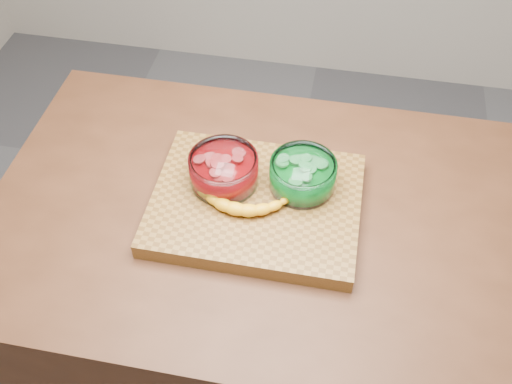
# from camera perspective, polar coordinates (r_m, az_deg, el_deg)

# --- Properties ---
(ground) EXTENTS (3.50, 3.50, 0.00)m
(ground) POSITION_cam_1_polar(r_m,az_deg,el_deg) (2.04, 0.00, -17.88)
(ground) COLOR #55565A
(ground) RESTS_ON ground
(counter) EXTENTS (1.20, 0.80, 0.90)m
(counter) POSITION_cam_1_polar(r_m,az_deg,el_deg) (1.64, 0.00, -11.74)
(counter) COLOR #472615
(counter) RESTS_ON ground
(cutting_board) EXTENTS (0.45, 0.35, 0.04)m
(cutting_board) POSITION_cam_1_polar(r_m,az_deg,el_deg) (1.25, 0.00, -1.20)
(cutting_board) COLOR brown
(cutting_board) RESTS_ON counter
(bowl_red) EXTENTS (0.15, 0.15, 0.07)m
(bowl_red) POSITION_cam_1_polar(r_m,az_deg,el_deg) (1.24, -3.24, 2.20)
(bowl_red) COLOR white
(bowl_red) RESTS_ON cutting_board
(bowl_green) EXTENTS (0.14, 0.14, 0.07)m
(bowl_green) POSITION_cam_1_polar(r_m,az_deg,el_deg) (1.24, 4.69, 1.73)
(bowl_green) COLOR white
(bowl_green) RESTS_ON cutting_board
(banana) EXTENTS (0.24, 0.12, 0.03)m
(banana) POSITION_cam_1_polar(r_m,az_deg,el_deg) (1.21, -1.56, -0.62)
(banana) COLOR #EBA314
(banana) RESTS_ON cutting_board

